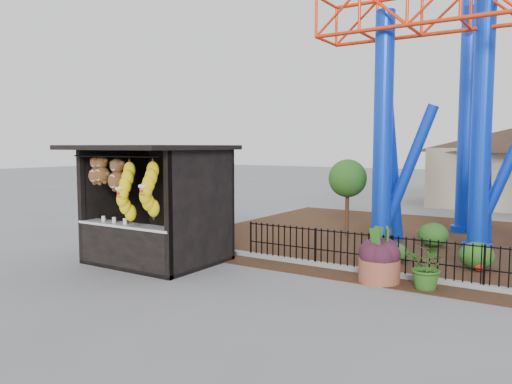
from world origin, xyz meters
The scene contains 9 objects.
ground centered at (0.00, 0.00, 0.00)m, with size 120.00×120.00×0.00m, color slate.
mulch_bed centered at (4.00, 8.00, 0.01)m, with size 18.00×12.00×0.02m, color #331E11.
curb centered at (4.00, 3.00, 0.06)m, with size 18.00×0.18×0.12m, color gray.
prize_booth centered at (-2.98, 0.90, 1.53)m, with size 3.50×3.40×3.12m.
picket_fence centered at (4.90, 3.00, 0.50)m, with size 12.20×0.06×1.00m, color black, non-canonical shape.
terracotta_planter centered at (2.69, 2.40, 0.27)m, with size 0.93×0.93×0.54m, color #974E37.
planter_foliage centered at (2.69, 2.40, 0.86)m, with size 0.70×0.70×0.64m, color #311321.
potted_plant centered at (3.78, 2.39, 0.51)m, with size 0.92×0.79×1.02m, color #205F1B.
landscaping centered at (4.48, 5.81, 0.32)m, with size 8.01×4.13×0.72m.
Camera 1 is at (6.36, -8.47, 3.09)m, focal length 35.00 mm.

